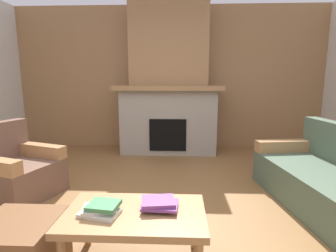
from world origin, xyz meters
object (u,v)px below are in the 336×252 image
coffee_table (135,219)px  ottoman (20,248)px  fireplace (169,89)px  armchair (16,171)px  couch (334,183)px

coffee_table → ottoman: bearing=-171.5°
fireplace → armchair: fireplace is taller
armchair → coffee_table: bearing=-35.6°
fireplace → coffee_table: 3.29m
fireplace → ottoman: (-0.90, -3.31, -0.96)m
armchair → couch: bearing=-2.9°
fireplace → ottoman: bearing=-105.2°
armchair → ottoman: armchair is taller
fireplace → couch: fireplace is taller
fireplace → couch: bearing=-51.0°
armchair → ottoman: (0.80, -1.25, -0.09)m
coffee_table → ottoman: 0.82m
couch → coffee_table: 2.15m
couch → ottoman: size_ratio=3.66×
coffee_table → armchair: bearing=144.4°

